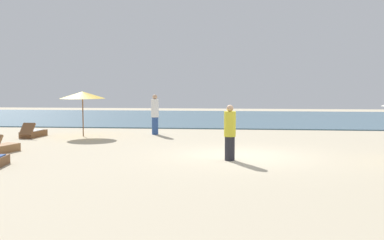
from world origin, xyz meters
TOP-DOWN VIEW (x-y plane):
  - ground_plane at (0.00, 0.00)m, footprint 60.00×60.00m
  - ocean_water at (0.00, 17.00)m, footprint 48.00×16.00m
  - umbrella_2 at (-7.23, 5.16)m, footprint 2.07×2.07m
  - lounger_3 at (-9.41, 4.62)m, footprint 0.70×1.72m
  - person_0 at (-0.37, -0.86)m, footprint 0.38×0.38m
  - person_2 at (-4.06, 6.24)m, footprint 0.46×0.46m

SIDE VIEW (x-z plane):
  - ground_plane at x=0.00m, z-range 0.00..0.00m
  - ocean_water at x=0.00m, z-range 0.00..0.06m
  - lounger_3 at x=-9.41m, z-range -0.17..0.52m
  - person_0 at x=-0.37m, z-range 0.00..1.75m
  - person_2 at x=-4.06m, z-range 0.01..1.93m
  - umbrella_2 at x=-7.23m, z-range 0.87..2.94m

